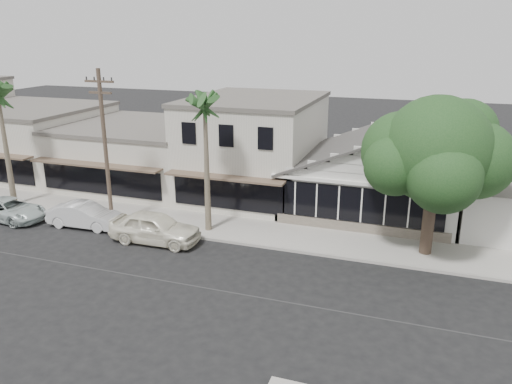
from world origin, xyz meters
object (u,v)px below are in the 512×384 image
at_px(car_0, 155,227).
at_px(car_1, 85,215).
at_px(shade_tree, 435,152).
at_px(utility_pole, 105,145).
at_px(car_2, 10,209).

xyz_separation_m(car_0, car_1, (-5.00, 0.63, -0.13)).
bearing_deg(car_1, shade_tree, -85.07).
bearing_deg(utility_pole, shade_tree, 5.99).
relative_size(utility_pole, car_2, 1.93).
xyz_separation_m(car_0, shade_tree, (13.75, 3.24, 4.49)).
bearing_deg(shade_tree, utility_pole, -174.01).
bearing_deg(car_0, car_2, 88.14).
relative_size(utility_pole, car_0, 1.82).
relative_size(car_1, car_2, 0.93).
distance_m(car_0, car_2, 10.00).
height_order(car_1, shade_tree, shade_tree).
height_order(car_0, shade_tree, shade_tree).
bearing_deg(car_0, utility_pole, 68.11).
distance_m(utility_pole, car_1, 4.35).
distance_m(utility_pole, car_0, 5.59).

